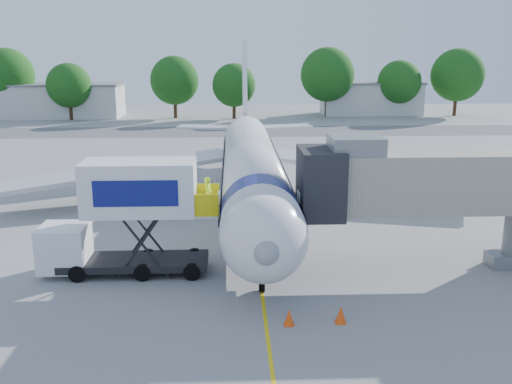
{
  "coord_description": "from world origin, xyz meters",
  "views": [
    {
      "loc": [
        -1.28,
        -33.09,
        10.49
      ],
      "look_at": [
        -0.02,
        -3.95,
        3.2
      ],
      "focal_mm": 40.0,
      "sensor_mm": 36.0,
      "label": 1
    }
  ],
  "objects_px": {
    "aircraft": "(251,166)",
    "catering_hiloader": "(127,218)",
    "jet_bridge": "(426,183)",
    "ground_tug": "(394,347)"
  },
  "relations": [
    {
      "from": "aircraft",
      "to": "catering_hiloader",
      "type": "distance_m",
      "value": 12.77
    },
    {
      "from": "aircraft",
      "to": "catering_hiloader",
      "type": "height_order",
      "value": "aircraft"
    },
    {
      "from": "jet_bridge",
      "to": "catering_hiloader",
      "type": "bearing_deg",
      "value": -179.99
    },
    {
      "from": "aircraft",
      "to": "ground_tug",
      "type": "relative_size",
      "value": 10.35
    },
    {
      "from": "catering_hiloader",
      "to": "ground_tug",
      "type": "xyz_separation_m",
      "value": [
        10.44,
        -8.85,
        -2.06
      ]
    },
    {
      "from": "catering_hiloader",
      "to": "ground_tug",
      "type": "height_order",
      "value": "catering_hiloader"
    },
    {
      "from": "jet_bridge",
      "to": "ground_tug",
      "type": "distance_m",
      "value": 10.32
    },
    {
      "from": "jet_bridge",
      "to": "aircraft",
      "type": "bearing_deg",
      "value": 125.7
    },
    {
      "from": "aircraft",
      "to": "ground_tug",
      "type": "distance_m",
      "value": 20.53
    },
    {
      "from": "aircraft",
      "to": "jet_bridge",
      "type": "relative_size",
      "value": 2.71
    }
  ]
}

